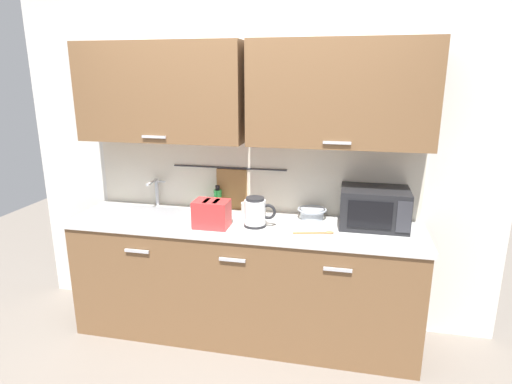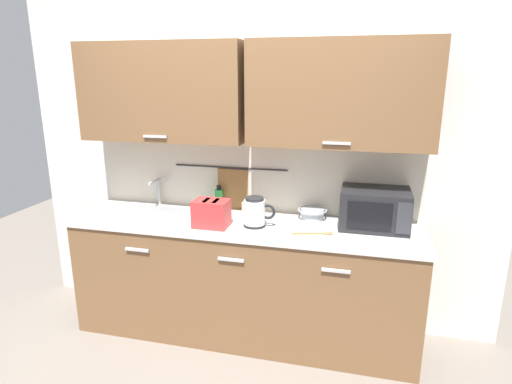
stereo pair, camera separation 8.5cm
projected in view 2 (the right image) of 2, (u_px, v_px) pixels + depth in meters
name	position (u px, v px, depth m)	size (l,w,h in m)	color
ground	(233.00, 355.00, 3.04)	(8.00, 8.00, 0.00)	slate
counter_unit	(243.00, 278.00, 3.20)	(2.53, 0.64, 0.90)	brown
back_wall_assembly	(251.00, 131.00, 3.14)	(3.70, 0.41, 2.50)	silver
sink_faucet	(158.00, 188.00, 3.44)	(0.09, 0.17, 0.22)	#B2B5BA
microwave	(375.00, 209.00, 2.94)	(0.46, 0.35, 0.27)	black
electric_kettle	(255.00, 212.00, 2.97)	(0.23, 0.16, 0.21)	black
dish_soap_bottle	(219.00, 199.00, 3.34)	(0.06, 0.06, 0.20)	green
mug_near_sink	(205.00, 207.00, 3.26)	(0.12, 0.08, 0.09)	green
mixing_bowl	(312.00, 213.00, 3.13)	(0.21, 0.21, 0.08)	#A5ADB7
toaster	(211.00, 213.00, 2.96)	(0.26, 0.17, 0.19)	red
mug_by_kettle	(247.00, 209.00, 3.23)	(0.12, 0.08, 0.09)	silver
wooden_spoon	(318.00, 233.00, 2.84)	(0.27, 0.10, 0.01)	#9E7042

